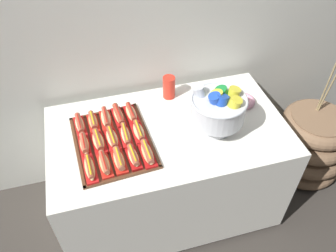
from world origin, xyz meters
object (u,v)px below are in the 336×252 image
(hot_dog_2, at_px, (119,160))
(hot_dog_14, at_px, (131,113))
(hot_dog_5, at_px, (84,145))
(cup_stack, at_px, (169,87))
(buffet_table, at_px, (168,169))
(hot_dog_3, at_px, (133,157))
(donut, at_px, (243,101))
(hot_dog_12, at_px, (106,119))
(floor_vase, at_px, (309,144))
(hot_dog_4, at_px, (147,153))
(hot_dog_0, at_px, (90,168))
(hot_dog_8, at_px, (126,135))
(hot_dog_13, at_px, (119,116))
(hot_dog_11, at_px, (93,122))
(hot_dog_1, at_px, (105,164))
(hot_dog_7, at_px, (112,138))
(hot_dog_6, at_px, (98,141))
(hot_dog_10, at_px, (80,125))
(hot_dog_9, at_px, (139,132))
(punch_bowl, at_px, (218,108))
(serving_tray, at_px, (113,142))

(hot_dog_2, relative_size, hot_dog_14, 0.95)
(hot_dog_5, height_order, cup_stack, cup_stack)
(buffet_table, distance_m, hot_dog_3, 0.49)
(buffet_table, xyz_separation_m, donut, (0.51, 0.10, 0.38))
(hot_dog_12, height_order, hot_dog_14, hot_dog_12)
(floor_vase, distance_m, cup_stack, 1.20)
(hot_dog_14, bearing_deg, cup_stack, 25.93)
(hot_dog_2, height_order, hot_dog_4, hot_dog_2)
(buffet_table, distance_m, hot_dog_2, 0.54)
(hot_dog_12, height_order, donut, hot_dog_12)
(buffet_table, bearing_deg, hot_dog_0, -157.54)
(hot_dog_8, distance_m, cup_stack, 0.45)
(buffet_table, height_order, hot_dog_3, hot_dog_3)
(hot_dog_3, relative_size, cup_stack, 1.08)
(floor_vase, xyz_separation_m, hot_dog_13, (-1.37, 0.10, 0.54))
(buffet_table, height_order, hot_dog_11, hot_dog_11)
(hot_dog_1, distance_m, hot_dog_12, 0.34)
(hot_dog_7, bearing_deg, hot_dog_6, -176.33)
(hot_dog_11, bearing_deg, hot_dog_2, -73.53)
(buffet_table, xyz_separation_m, hot_dog_8, (-0.25, -0.01, 0.39))
(hot_dog_1, distance_m, hot_dog_10, 0.34)
(hot_dog_4, distance_m, hot_dog_9, 0.17)
(hot_dog_4, height_order, hot_dog_10, hot_dog_10)
(hot_dog_10, height_order, punch_bowl, punch_bowl)
(floor_vase, xyz_separation_m, hot_dog_3, (-1.35, -0.23, 0.54))
(hot_dog_5, bearing_deg, hot_dog_3, -32.58)
(hot_dog_8, xyz_separation_m, hot_dog_13, (-0.01, 0.16, 0.00))
(buffet_table, bearing_deg, donut, 10.97)
(hot_dog_2, bearing_deg, hot_dog_8, 69.23)
(buffet_table, xyz_separation_m, punch_bowl, (0.26, -0.06, 0.52))
(buffet_table, relative_size, donut, 9.49)
(hot_dog_2, relative_size, hot_dog_4, 0.89)
(hot_dog_10, distance_m, hot_dog_14, 0.30)
(hot_dog_1, xyz_separation_m, hot_dog_3, (0.15, 0.01, -0.00))
(floor_vase, height_order, hot_dog_0, floor_vase)
(hot_dog_1, relative_size, hot_dog_5, 1.08)
(hot_dog_0, distance_m, hot_dog_2, 0.15)
(hot_dog_3, bearing_deg, serving_tray, 118.11)
(hot_dog_7, relative_size, cup_stack, 1.17)
(floor_vase, distance_m, hot_dog_5, 1.67)
(floor_vase, height_order, hot_dog_14, floor_vase)
(hot_dog_12, bearing_deg, floor_vase, -3.61)
(hot_dog_11, relative_size, hot_dog_12, 0.90)
(hot_dog_6, relative_size, hot_dog_14, 1.00)
(hot_dog_4, height_order, hot_dog_6, hot_dog_6)
(hot_dog_7, bearing_deg, donut, 7.88)
(hot_dog_5, height_order, hot_dog_11, hot_dog_5)
(hot_dog_1, height_order, hot_dog_2, hot_dog_2)
(hot_dog_10, xyz_separation_m, donut, (0.99, -0.04, -0.02))
(hot_dog_7, bearing_deg, hot_dog_3, -61.89)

